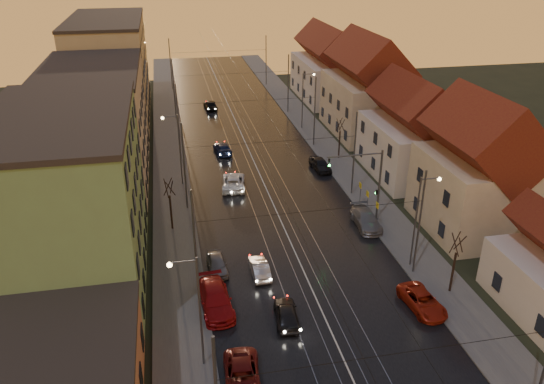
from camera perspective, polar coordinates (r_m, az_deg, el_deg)
ground at (r=35.36m, az=8.08°, el=-18.19°), size 160.00×160.00×0.00m
road at (r=69.00m, az=-2.65°, el=4.81°), size 16.00×120.00×0.04m
sidewalk_left at (r=68.30m, az=-10.99°, el=4.19°), size 4.00×120.00×0.15m
sidewalk_right at (r=71.07m, az=5.37°, el=5.39°), size 4.00×120.00×0.15m
tram_rail_0 at (r=68.71m, az=-4.47°, el=4.70°), size 0.06×120.00×0.03m
tram_rail_1 at (r=68.88m, az=-3.29°, el=4.79°), size 0.06×120.00×0.03m
tram_rail_2 at (r=69.10m, az=-2.02°, el=4.88°), size 0.06×120.00×0.03m
tram_rail_3 at (r=69.32m, az=-0.85°, el=4.97°), size 0.06×120.00×0.03m
apartment_left_1 at (r=42.56m, az=-20.93°, el=-1.03°), size 10.00×18.00×13.00m
apartment_left_2 at (r=61.20m, az=-18.37°, el=6.74°), size 10.00×20.00×12.00m
apartment_left_3 at (r=84.05m, az=-16.93°, el=12.48°), size 10.00×24.00×14.00m
house_right_1 at (r=50.74m, az=21.30°, el=1.84°), size 8.67×10.20×10.80m
house_right_2 at (r=61.52m, az=15.01°, el=5.93°), size 9.18×12.24×9.20m
house_right_3 at (r=74.32m, az=10.16°, el=10.63°), size 9.18×14.28×11.50m
house_right_4 at (r=91.01m, az=6.04°, el=13.07°), size 9.18×16.32×10.00m
catenary_pole_l_1 at (r=38.36m, az=-8.27°, el=-5.87°), size 0.16×0.16×9.00m
catenary_pole_r_1 at (r=42.46m, az=15.56°, el=-3.33°), size 0.16×0.16×9.00m
catenary_pole_l_2 at (r=51.80m, az=-9.40°, el=2.63°), size 0.16×0.16×9.00m
catenary_pole_r_2 at (r=54.91m, az=8.83°, el=4.01°), size 0.16×0.16×9.00m
catenary_pole_l_3 at (r=65.92m, az=-10.06°, el=7.57°), size 0.16×0.16×9.00m
catenary_pole_r_3 at (r=68.38m, az=4.62°, el=8.53°), size 0.16×0.16×9.00m
catenary_pole_l_4 at (r=80.35m, az=-10.50°, el=10.75°), size 0.16×0.16×9.00m
catenary_pole_r_4 at (r=82.39m, az=1.76°, el=11.51°), size 0.16×0.16×9.00m
catenary_pole_l_5 at (r=97.90m, az=-10.85°, el=13.31°), size 0.16×0.16×9.00m
catenary_pole_r_5 at (r=99.58m, az=-0.64°, el=13.95°), size 0.16×0.16×9.00m
street_lamp_0 at (r=32.32m, az=-8.35°, el=-11.70°), size 1.75×0.32×8.00m
street_lamp_1 at (r=43.29m, az=15.65°, el=-2.19°), size 1.75×0.32×8.00m
street_lamp_2 at (r=57.26m, az=-10.24°, el=5.22°), size 1.75×0.32×8.00m
street_lamp_3 at (r=74.90m, az=3.54°, el=10.36°), size 1.75×0.32×8.00m
traffic_light_mast at (r=49.50m, az=10.48°, el=1.57°), size 5.30×0.32×7.20m
bare_tree_0 at (r=48.98m, az=-10.86°, el=-1.47°), size 1.09×1.09×5.11m
bare_tree_1 at (r=41.95m, az=18.99°, el=-7.41°), size 1.09×1.09×5.11m
bare_tree_2 at (r=65.00m, az=7.28°, el=5.63°), size 1.09×1.09×5.11m
driving_car_0 at (r=38.02m, az=1.56°, el=-12.94°), size 1.94×4.00×1.31m
driving_car_1 at (r=42.74m, az=-1.36°, el=-8.17°), size 1.35×3.73×1.22m
driving_car_2 at (r=57.40m, az=-4.16°, el=1.12°), size 3.06×5.44×1.43m
driving_car_3 at (r=67.11m, az=-5.34°, el=4.70°), size 2.21×4.65×1.31m
driving_car_4 at (r=85.73m, az=-6.64°, el=9.31°), size 2.08×4.48×1.49m
parked_left_1 at (r=33.61m, az=-3.23°, el=-19.22°), size 2.55×4.86×1.31m
parked_left_2 at (r=39.30m, az=-6.10°, el=-11.42°), size 2.57×5.51×1.56m
parked_left_3 at (r=43.44m, az=-5.93°, el=-7.68°), size 1.62×3.76×1.26m
parked_right_0 at (r=40.68m, az=15.87°, el=-11.23°), size 2.50×4.66×1.25m
parked_right_1 at (r=50.29m, az=10.08°, el=-2.92°), size 2.19×5.03×1.44m
parked_right_2 at (r=62.00m, az=5.21°, el=2.97°), size 2.04×4.29×1.41m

